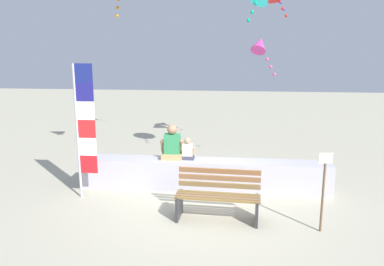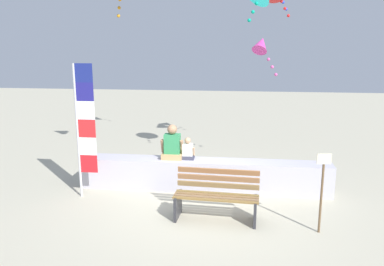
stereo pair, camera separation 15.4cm
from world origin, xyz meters
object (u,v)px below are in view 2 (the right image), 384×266
kite_magenta (261,45)px  sign_post (322,187)px  park_bench (216,197)px  person_child (188,151)px  flag_banner (83,124)px  person_adult (172,145)px

kite_magenta → sign_post: size_ratio=0.73×
park_bench → kite_magenta: 4.26m
person_child → flag_banner: bearing=-160.2°
person_adult → park_bench: bearing=-53.9°
person_child → flag_banner: size_ratio=0.17×
person_child → kite_magenta: bearing=46.7°
person_child → kite_magenta: 3.25m
park_bench → kite_magenta: bearing=74.6°
person_adult → person_child: (0.34, 0.00, -0.11)m
flag_banner → sign_post: size_ratio=1.99×
flag_banner → kite_magenta: (3.64, 2.43, 1.57)m
person_adult → sign_post: size_ratio=0.55×
person_adult → person_child: 0.36m
person_child → flag_banner: flag_banner is taller
person_adult → person_child: size_ratio=1.57×
park_bench → person_child: person_child is taller
person_child → park_bench: bearing=-63.6°
person_child → sign_post: sign_post is taller
person_adult → sign_post: bearing=-32.6°
person_child → sign_post: bearing=-36.0°
person_child → flag_banner: (-2.05, -0.74, 0.69)m
person_child → kite_magenta: kite_magenta is taller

